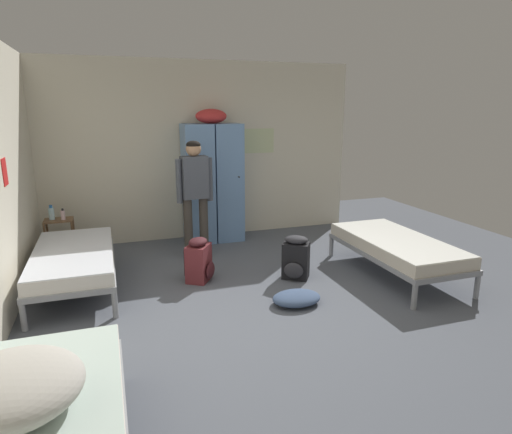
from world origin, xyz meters
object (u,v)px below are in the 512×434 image
(shelf_unit, at_px, (60,235))
(bed_right, at_px, (396,246))
(bed_left_front, at_px, (42,430))
(backpack_black, at_px, (296,258))
(clothes_pile_denim, at_px, (297,298))
(bed_left_rear, at_px, (74,259))
(bedding_heap, at_px, (12,388))
(water_bottle, at_px, (51,213))
(backpack_maroon, at_px, (199,261))
(person_traveler, at_px, (195,188))
(lotion_bottle, at_px, (63,215))
(locker_bank, at_px, (213,181))

(shelf_unit, relative_size, bed_right, 0.30)
(bed_left_front, distance_m, backpack_black, 3.58)
(bed_right, relative_size, clothes_pile_denim, 3.50)
(bed_left_rear, bearing_deg, bedding_heap, -92.47)
(water_bottle, bearing_deg, bedding_heap, -87.19)
(bedding_heap, xyz_separation_m, clothes_pile_denim, (2.43, 1.69, -0.56))
(bed_left_rear, xyz_separation_m, backpack_maroon, (1.44, -0.21, -0.12))
(shelf_unit, xyz_separation_m, backpack_black, (2.85, -1.76, -0.09))
(shelf_unit, height_order, backpack_black, shelf_unit)
(bed_right, bearing_deg, clothes_pile_denim, -165.71)
(bedding_heap, relative_size, water_bottle, 3.63)
(clothes_pile_denim, bearing_deg, water_bottle, 136.69)
(person_traveler, bearing_deg, water_bottle, 163.73)
(shelf_unit, bearing_deg, clothes_pile_denim, -43.96)
(bed_left_front, distance_m, clothes_pile_denim, 2.91)
(person_traveler, xyz_separation_m, lotion_bottle, (-1.77, 0.50, -0.36))
(backpack_maroon, relative_size, backpack_black, 1.00)
(shelf_unit, bearing_deg, bed_right, -26.76)
(lotion_bottle, bearing_deg, bed_left_rear, -81.53)
(person_traveler, bearing_deg, locker_bank, 59.72)
(bed_left_front, bearing_deg, bedding_heap, 154.91)
(locker_bank, distance_m, bed_left_rear, 2.55)
(shelf_unit, xyz_separation_m, lotion_bottle, (0.07, -0.04, 0.29))
(bed_right, distance_m, bed_left_front, 4.41)
(bedding_heap, bearing_deg, bed_left_rear, 87.53)
(person_traveler, height_order, backpack_maroon, person_traveler)
(backpack_black, bearing_deg, clothes_pile_denim, -112.87)
(person_traveler, bearing_deg, shelf_unit, 163.63)
(bed_left_rear, relative_size, bed_left_front, 1.00)
(bed_left_rear, distance_m, backpack_maroon, 1.46)
(bed_left_front, bearing_deg, person_traveler, 66.63)
(bedding_heap, xyz_separation_m, lotion_bottle, (-0.05, 4.12, 0.01))
(bedding_heap, bearing_deg, shelf_unit, 91.72)
(bed_left_front, height_order, bedding_heap, bedding_heap)
(clothes_pile_denim, bearing_deg, backpack_maroon, 130.78)
(bed_left_rear, distance_m, water_bottle, 1.34)
(locker_bank, relative_size, bedding_heap, 2.77)
(backpack_maroon, bearing_deg, bed_left_front, -117.60)
(shelf_unit, xyz_separation_m, bedding_heap, (0.12, -4.16, 0.29))
(bedding_heap, bearing_deg, bed_left_front, -25.09)
(lotion_bottle, bearing_deg, backpack_maroon, -41.26)
(bedding_heap, height_order, clothes_pile_denim, bedding_heap)
(bed_right, xyz_separation_m, person_traveler, (-2.26, 1.53, 0.62))
(locker_bank, height_order, bed_left_front, locker_bank)
(person_traveler, bearing_deg, lotion_bottle, 164.22)
(bed_left_rear, relative_size, backpack_black, 3.45)
(bedding_heap, height_order, backpack_black, bedding_heap)
(bedding_heap, bearing_deg, backpack_black, 41.29)
(bed_left_rear, bearing_deg, bed_right, -12.01)
(person_traveler, bearing_deg, backpack_black, -50.42)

